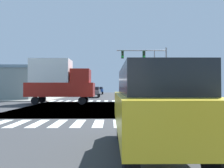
{
  "coord_description": "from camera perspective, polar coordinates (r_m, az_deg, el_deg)",
  "views": [
    {
      "loc": [
        0.87,
        -16.32,
        1.81
      ],
      "look_at": [
        1.04,
        11.58,
        2.3
      ],
      "focal_mm": 28.89,
      "sensor_mm": 36.0,
      "label": 1
    }
  ],
  "objects": [
    {
      "name": "ground",
      "position": [
        16.44,
        -3.4,
        -7.42
      ],
      "size": [
        90.0,
        90.0,
        0.05
      ],
      "color": "#37383B"
    },
    {
      "name": "sidewalk_corner_ne",
      "position": [
        30.85,
        22.87,
        -4.17
      ],
      "size": [
        12.0,
        12.0,
        0.14
      ],
      "color": "#A09B91",
      "rests_on": "ground"
    },
    {
      "name": "sidewalk_corner_nw",
      "position": [
        31.58,
        -26.47,
        -4.07
      ],
      "size": [
        12.0,
        12.0,
        0.14
      ],
      "color": "#9A998F",
      "rests_on": "ground"
    },
    {
      "name": "crosswalk_near",
      "position": [
        9.26,
        -7.45,
        -12.24
      ],
      "size": [
        13.5,
        2.0,
        0.01
      ],
      "color": "white",
      "rests_on": "ground"
    },
    {
      "name": "crosswalk_far",
      "position": [
        23.71,
        -3.06,
        -5.38
      ],
      "size": [
        13.5,
        2.0,
        0.01
      ],
      "color": "white",
      "rests_on": "ground"
    },
    {
      "name": "traffic_signal_mast",
      "position": [
        24.43,
        11.17,
        7.03
      ],
      "size": [
        6.69,
        0.55,
        7.07
      ],
      "color": "gray",
      "rests_on": "ground"
    },
    {
      "name": "street_lamp",
      "position": [
        31.4,
        12.87,
        4.62
      ],
      "size": [
        1.78,
        0.32,
        8.17
      ],
      "color": "gray",
      "rests_on": "ground"
    },
    {
      "name": "bank_building",
      "position": [
        33.61,
        -31.91,
        0.22
      ],
      "size": [
        14.76,
        8.94,
        4.87
      ],
      "color": "gray",
      "rests_on": "ground"
    },
    {
      "name": "suv_nearside_1",
      "position": [
        4.96,
        12.9,
        -5.77
      ],
      "size": [
        1.96,
        4.6,
        2.34
      ],
      "color": "black",
      "rests_on": "ground"
    },
    {
      "name": "box_truck_queued_1",
      "position": [
        20.63,
        -16.36,
        1.13
      ],
      "size": [
        7.2,
        2.4,
        4.85
      ],
      "rotation": [
        0.0,
        0.0,
        4.71
      ],
      "color": "black",
      "rests_on": "ground"
    },
    {
      "name": "sedan_leading_3",
      "position": [
        45.89,
        -3.93,
        -1.88
      ],
      "size": [
        1.8,
        4.3,
        1.88
      ],
      "rotation": [
        0.0,
        0.0,
        3.14
      ],
      "color": "black",
      "rests_on": "ground"
    },
    {
      "name": "suv_trailing_2",
      "position": [
        51.19,
        -6.93,
        -1.47
      ],
      "size": [
        1.96,
        4.6,
        2.34
      ],
      "rotation": [
        0.0,
        0.0,
        3.14
      ],
      "color": "black",
      "rests_on": "ground"
    },
    {
      "name": "sedan_outer_4",
      "position": [
        32.2,
        -5.46,
        -2.24
      ],
      "size": [
        1.8,
        4.3,
        1.88
      ],
      "rotation": [
        0.0,
        0.0,
        3.14
      ],
      "color": "black",
      "rests_on": "ground"
    }
  ]
}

